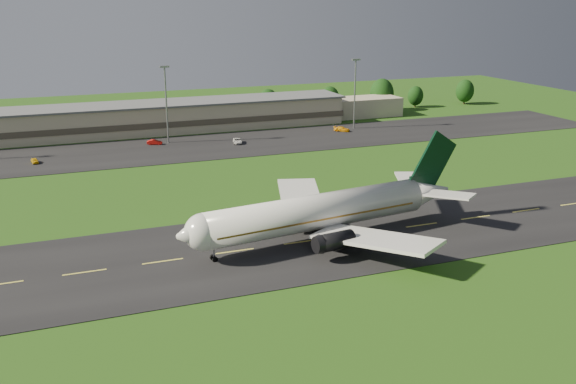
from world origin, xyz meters
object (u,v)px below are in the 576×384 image
object	(u,v)px
airliner	(321,212)
light_mast_centre	(166,95)
service_vehicle_c	(238,141)
service_vehicle_d	(342,129)
light_mast_east	(355,85)
service_vehicle_b	(155,142)
service_vehicle_a	(35,161)
terminal	(162,118)

from	to	relation	value
airliner	light_mast_centre	bearing A→B (deg)	88.92
service_vehicle_c	light_mast_centre	bearing A→B (deg)	168.90
light_mast_centre	service_vehicle_d	size ratio (longest dim) A/B	4.35
light_mast_east	service_vehicle_c	size ratio (longest dim) A/B	4.23
airliner	service_vehicle_d	bearing A→B (deg)	54.57
service_vehicle_b	service_vehicle_c	size ratio (longest dim) A/B	0.82
light_mast_east	service_vehicle_a	size ratio (longest dim) A/B	5.92
terminal	service_vehicle_c	size ratio (longest dim) A/B	30.15
airliner	service_vehicle_d	world-z (taller)	airliner
service_vehicle_d	light_mast_east	bearing A→B (deg)	-20.55
service_vehicle_b	light_mast_east	bearing A→B (deg)	-70.99
service_vehicle_c	service_vehicle_a	bearing A→B (deg)	-163.06
terminal	light_mast_east	distance (m)	56.67
light_mast_centre	service_vehicle_d	xyz separation A→B (m)	(49.68, -3.01, -11.96)
service_vehicle_a	service_vehicle_b	world-z (taller)	service_vehicle_b
terminal	service_vehicle_b	bearing A→B (deg)	-106.81
light_mast_east	service_vehicle_a	bearing A→B (deg)	-172.84
light_mast_centre	service_vehicle_a	xyz separation A→B (m)	(-33.36, -11.11, -12.05)
airliner	service_vehicle_b	size ratio (longest dim) A/B	12.98
light_mast_east	terminal	bearing A→B (deg)	163.20
light_mast_east	service_vehicle_d	world-z (taller)	light_mast_east
light_mast_centre	light_mast_east	distance (m)	55.00
service_vehicle_c	service_vehicle_d	world-z (taller)	service_vehicle_d
service_vehicle_c	service_vehicle_d	xyz separation A→B (m)	(32.71, 4.55, 0.01)
light_mast_east	service_vehicle_d	bearing A→B (deg)	-150.50
airliner	light_mast_centre	xyz separation A→B (m)	(-9.29, 79.89, 8.08)
light_mast_centre	light_mast_east	world-z (taller)	same
airliner	terminal	distance (m)	96.39
airliner	terminal	xyz separation A→B (m)	(-7.89, 96.07, -0.67)
light_mast_east	service_vehicle_d	xyz separation A→B (m)	(-5.32, -3.01, -11.96)
airliner	service_vehicle_a	size ratio (longest dim) A/B	14.87
service_vehicle_a	service_vehicle_d	distance (m)	83.44
service_vehicle_b	service_vehicle_a	bearing A→B (deg)	126.38
service_vehicle_a	service_vehicle_c	xyz separation A→B (m)	(50.33, 3.55, 0.08)
light_mast_centre	light_mast_east	xyz separation A→B (m)	(55.00, 0.00, 0.00)
terminal	service_vehicle_b	world-z (taller)	terminal
light_mast_east	service_vehicle_b	world-z (taller)	light_mast_east
light_mast_east	service_vehicle_b	xyz separation A→B (m)	(-58.85, -1.21, -11.99)
service_vehicle_c	service_vehicle_b	bearing A→B (deg)	175.95
light_mast_centre	service_vehicle_b	world-z (taller)	light_mast_centre
light_mast_east	service_vehicle_d	distance (m)	13.43
service_vehicle_b	service_vehicle_d	world-z (taller)	service_vehicle_d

